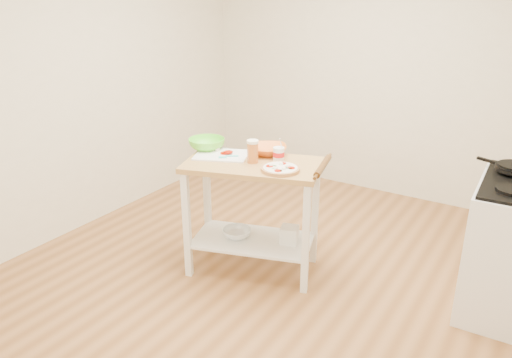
{
  "coord_description": "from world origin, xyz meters",
  "views": [
    {
      "loc": [
        1.66,
        -2.82,
        2.13
      ],
      "look_at": [
        -0.15,
        0.05,
        0.81
      ],
      "focal_mm": 35.0,
      "sensor_mm": 36.0,
      "label": 1
    }
  ],
  "objects_px": {
    "green_bowl": "(207,144)",
    "yogurt_tub": "(279,154)",
    "pizza": "(280,169)",
    "cutting_board": "(221,155)",
    "spatula": "(228,157)",
    "beer_pint": "(253,151)",
    "shelf_bin": "(289,235)",
    "rolling_pin": "(323,166)",
    "knife": "(207,148)",
    "shelf_glass_bowl": "(237,233)",
    "orange_bowl": "(268,150)",
    "prep_island": "(253,195)"
  },
  "relations": [
    {
      "from": "prep_island",
      "to": "shelf_bin",
      "type": "xyz_separation_m",
      "value": [
        0.27,
        0.11,
        -0.31
      ]
    },
    {
      "from": "cutting_board",
      "to": "beer_pint",
      "type": "distance_m",
      "value": 0.3
    },
    {
      "from": "pizza",
      "to": "cutting_board",
      "type": "bearing_deg",
      "value": 174.61
    },
    {
      "from": "rolling_pin",
      "to": "beer_pint",
      "type": "bearing_deg",
      "value": -164.66
    },
    {
      "from": "orange_bowl",
      "to": "shelf_glass_bowl",
      "type": "height_order",
      "value": "orange_bowl"
    },
    {
      "from": "cutting_board",
      "to": "beer_pint",
      "type": "bearing_deg",
      "value": -24.21
    },
    {
      "from": "shelf_bin",
      "to": "spatula",
      "type": "bearing_deg",
      "value": -165.03
    },
    {
      "from": "beer_pint",
      "to": "yogurt_tub",
      "type": "height_order",
      "value": "yogurt_tub"
    },
    {
      "from": "pizza",
      "to": "cutting_board",
      "type": "distance_m",
      "value": 0.56
    },
    {
      "from": "green_bowl",
      "to": "yogurt_tub",
      "type": "bearing_deg",
      "value": 6.25
    },
    {
      "from": "green_bowl",
      "to": "prep_island",
      "type": "bearing_deg",
      "value": -8.66
    },
    {
      "from": "spatula",
      "to": "green_bowl",
      "type": "relative_size",
      "value": 0.43
    },
    {
      "from": "pizza",
      "to": "yogurt_tub",
      "type": "bearing_deg",
      "value": 123.09
    },
    {
      "from": "knife",
      "to": "beer_pint",
      "type": "height_order",
      "value": "beer_pint"
    },
    {
      "from": "pizza",
      "to": "spatula",
      "type": "bearing_deg",
      "value": 177.64
    },
    {
      "from": "green_bowl",
      "to": "beer_pint",
      "type": "distance_m",
      "value": 0.49
    },
    {
      "from": "pizza",
      "to": "shelf_glass_bowl",
      "type": "distance_m",
      "value": 0.73
    },
    {
      "from": "pizza",
      "to": "shelf_bin",
      "type": "xyz_separation_m",
      "value": [
        0.01,
        0.15,
        -0.59
      ]
    },
    {
      "from": "cutting_board",
      "to": "knife",
      "type": "height_order",
      "value": "cutting_board"
    },
    {
      "from": "prep_island",
      "to": "orange_bowl",
      "type": "height_order",
      "value": "orange_bowl"
    },
    {
      "from": "prep_island",
      "to": "green_bowl",
      "type": "relative_size",
      "value": 3.88
    },
    {
      "from": "rolling_pin",
      "to": "shelf_bin",
      "type": "bearing_deg",
      "value": -171.0
    },
    {
      "from": "spatula",
      "to": "shelf_glass_bowl",
      "type": "height_order",
      "value": "spatula"
    },
    {
      "from": "pizza",
      "to": "green_bowl",
      "type": "height_order",
      "value": "green_bowl"
    },
    {
      "from": "beer_pint",
      "to": "rolling_pin",
      "type": "xyz_separation_m",
      "value": [
        0.51,
        0.14,
        -0.06
      ]
    },
    {
      "from": "knife",
      "to": "shelf_glass_bowl",
      "type": "relative_size",
      "value": 1.04
    },
    {
      "from": "rolling_pin",
      "to": "shelf_bin",
      "type": "xyz_separation_m",
      "value": [
        -0.24,
        -0.04,
        -0.6
      ]
    },
    {
      "from": "beer_pint",
      "to": "yogurt_tub",
      "type": "distance_m",
      "value": 0.2
    },
    {
      "from": "pizza",
      "to": "cutting_board",
      "type": "xyz_separation_m",
      "value": [
        -0.55,
        0.05,
        -0.01
      ]
    },
    {
      "from": "cutting_board",
      "to": "rolling_pin",
      "type": "height_order",
      "value": "rolling_pin"
    },
    {
      "from": "green_bowl",
      "to": "shelf_glass_bowl",
      "type": "distance_m",
      "value": 0.75
    },
    {
      "from": "cutting_board",
      "to": "orange_bowl",
      "type": "relative_size",
      "value": 1.72
    },
    {
      "from": "beer_pint",
      "to": "shelf_bin",
      "type": "relative_size",
      "value": 1.3
    },
    {
      "from": "orange_bowl",
      "to": "rolling_pin",
      "type": "xyz_separation_m",
      "value": [
        0.51,
        -0.09,
        -0.01
      ]
    },
    {
      "from": "yogurt_tub",
      "to": "spatula",
      "type": "bearing_deg",
      "value": -155.13
    },
    {
      "from": "spatula",
      "to": "yogurt_tub",
      "type": "xyz_separation_m",
      "value": [
        0.35,
        0.16,
        0.04
      ]
    },
    {
      "from": "yogurt_tub",
      "to": "cutting_board",
      "type": "bearing_deg",
      "value": -163.27
    },
    {
      "from": "beer_pint",
      "to": "shelf_glass_bowl",
      "type": "distance_m",
      "value": 0.7
    },
    {
      "from": "green_bowl",
      "to": "shelf_glass_bowl",
      "type": "height_order",
      "value": "green_bowl"
    },
    {
      "from": "pizza",
      "to": "spatula",
      "type": "height_order",
      "value": "pizza"
    },
    {
      "from": "cutting_board",
      "to": "knife",
      "type": "xyz_separation_m",
      "value": [
        -0.18,
        0.06,
        0.01
      ]
    },
    {
      "from": "prep_island",
      "to": "spatula",
      "type": "bearing_deg",
      "value": -174.02
    },
    {
      "from": "orange_bowl",
      "to": "green_bowl",
      "type": "relative_size",
      "value": 0.98
    },
    {
      "from": "pizza",
      "to": "yogurt_tub",
      "type": "xyz_separation_m",
      "value": [
        -0.12,
        0.18,
        0.04
      ]
    },
    {
      "from": "cutting_board",
      "to": "orange_bowl",
      "type": "distance_m",
      "value": 0.37
    },
    {
      "from": "cutting_board",
      "to": "rolling_pin",
      "type": "xyz_separation_m",
      "value": [
        0.8,
        0.13,
        0.02
      ]
    },
    {
      "from": "prep_island",
      "to": "yogurt_tub",
      "type": "xyz_separation_m",
      "value": [
        0.14,
        0.14,
        0.31
      ]
    },
    {
      "from": "cutting_board",
      "to": "rolling_pin",
      "type": "bearing_deg",
      "value": -13.55
    },
    {
      "from": "shelf_glass_bowl",
      "to": "rolling_pin",
      "type": "bearing_deg",
      "value": 16.25
    },
    {
      "from": "pizza",
      "to": "shelf_bin",
      "type": "relative_size",
      "value": 2.1
    }
  ]
}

